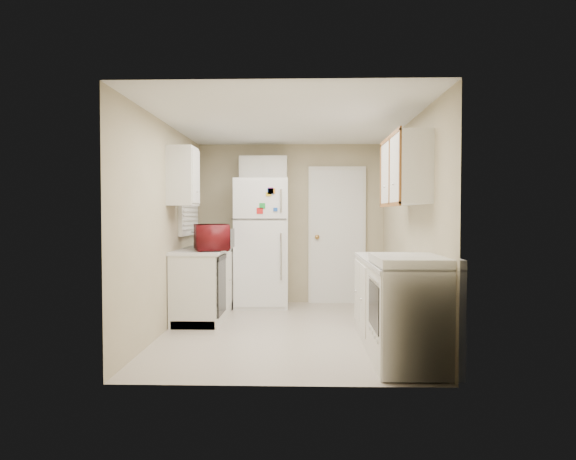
{
  "coord_description": "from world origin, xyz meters",
  "views": [
    {
      "loc": [
        0.19,
        -5.89,
        1.37
      ],
      "look_at": [
        0.0,
        0.5,
        1.15
      ],
      "focal_mm": 32.0,
      "sensor_mm": 36.0,
      "label": 1
    }
  ],
  "objects": [
    {
      "name": "wall_back",
      "position": [
        0.0,
        1.9,
        1.2
      ],
      "size": [
        2.8,
        2.8,
        0.0
      ],
      "primitive_type": "plane",
      "color": "tan",
      "rests_on": "floor"
    },
    {
      "name": "upper_cabinet_right",
      "position": [
        1.25,
        -0.5,
        1.8
      ],
      "size": [
        0.3,
        1.2,
        0.7
      ],
      "primitive_type": "cube",
      "color": "silver",
      "rests_on": "wall_right"
    },
    {
      "name": "soap_bottle",
      "position": [
        -1.15,
        1.5,
        1.0
      ],
      "size": [
        0.11,
        0.11,
        0.2
      ],
      "primitive_type": "imported",
      "rotation": [
        0.0,
        0.0,
        -0.31
      ],
      "color": "silver",
      "rests_on": "left_counter"
    },
    {
      "name": "stove",
      "position": [
        1.15,
        -1.4,
        0.5
      ],
      "size": [
        0.67,
        0.83,
        1.0
      ],
      "primitive_type": "cube",
      "rotation": [
        0.0,
        0.0,
        0.01
      ],
      "color": "white",
      "rests_on": "floor"
    },
    {
      "name": "window_blinds",
      "position": [
        -1.36,
        1.05,
        1.6
      ],
      "size": [
        0.1,
        0.98,
        1.08
      ],
      "primitive_type": "cube",
      "color": "silver",
      "rests_on": "wall_left"
    },
    {
      "name": "floor",
      "position": [
        0.0,
        0.0,
        0.0
      ],
      "size": [
        3.8,
        3.8,
        0.0
      ],
      "primitive_type": "plane",
      "color": "beige",
      "rests_on": "ground"
    },
    {
      "name": "microwave",
      "position": [
        -0.94,
        0.43,
        1.05
      ],
      "size": [
        0.65,
        0.48,
        0.39
      ],
      "primitive_type": "imported",
      "rotation": [
        0.0,
        0.0,
        1.86
      ],
      "color": "maroon",
      "rests_on": "left_counter"
    },
    {
      "name": "interior_door",
      "position": [
        0.7,
        1.86,
        1.02
      ],
      "size": [
        0.86,
        0.06,
        2.08
      ],
      "primitive_type": "cube",
      "color": "white",
      "rests_on": "floor"
    },
    {
      "name": "refrigerator",
      "position": [
        -0.42,
        1.58,
        0.93
      ],
      "size": [
        0.79,
        0.77,
        1.85
      ],
      "primitive_type": "cube",
      "rotation": [
        0.0,
        0.0,
        0.04
      ],
      "color": "white",
      "rests_on": "floor"
    },
    {
      "name": "dishwasher",
      "position": [
        -0.81,
        0.3,
        0.49
      ],
      "size": [
        0.03,
        0.58,
        0.72
      ],
      "primitive_type": "cube",
      "color": "black",
      "rests_on": "floor"
    },
    {
      "name": "upper_cabinet_left",
      "position": [
        -1.25,
        0.22,
        1.8
      ],
      "size": [
        0.3,
        0.45,
        0.7
      ],
      "primitive_type": "cube",
      "color": "silver",
      "rests_on": "wall_left"
    },
    {
      "name": "cabinet_over_fridge",
      "position": [
        -0.4,
        1.75,
        2.0
      ],
      "size": [
        0.7,
        0.3,
        0.4
      ],
      "primitive_type": "cube",
      "color": "silver",
      "rests_on": "wall_back"
    },
    {
      "name": "wall_left",
      "position": [
        -1.4,
        0.0,
        1.2
      ],
      "size": [
        3.8,
        3.8,
        0.0
      ],
      "primitive_type": "plane",
      "color": "tan",
      "rests_on": "floor"
    },
    {
      "name": "wall_right",
      "position": [
        1.4,
        0.0,
        1.2
      ],
      "size": [
        3.8,
        3.8,
        0.0
      ],
      "primitive_type": "plane",
      "color": "tan",
      "rests_on": "floor"
    },
    {
      "name": "left_counter",
      "position": [
        -1.1,
        0.9,
        0.45
      ],
      "size": [
        0.6,
        1.8,
        0.9
      ],
      "primitive_type": "cube",
      "color": "silver",
      "rests_on": "floor"
    },
    {
      "name": "ceiling",
      "position": [
        0.0,
        0.0,
        2.4
      ],
      "size": [
        3.8,
        3.8,
        0.0
      ],
      "primitive_type": "plane",
      "color": "white",
      "rests_on": "floor"
    },
    {
      "name": "sink",
      "position": [
        -1.1,
        1.05,
        0.86
      ],
      "size": [
        0.54,
        0.74,
        0.16
      ],
      "primitive_type": "cube",
      "color": "gray",
      "rests_on": "left_counter"
    },
    {
      "name": "wall_front",
      "position": [
        0.0,
        -1.9,
        1.2
      ],
      "size": [
        2.8,
        2.8,
        0.0
      ],
      "primitive_type": "plane",
      "color": "tan",
      "rests_on": "floor"
    },
    {
      "name": "right_counter",
      "position": [
        1.1,
        -0.8,
        0.45
      ],
      "size": [
        0.6,
        2.0,
        0.9
      ],
      "primitive_type": "cube",
      "color": "silver",
      "rests_on": "floor"
    }
  ]
}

